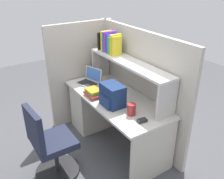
{
  "coord_description": "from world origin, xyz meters",
  "views": [
    {
      "loc": [
        2.32,
        -1.55,
        2.21
      ],
      "look_at": [
        0.0,
        -0.05,
        0.85
      ],
      "focal_mm": 39.35,
      "sensor_mm": 36.0,
      "label": 1
    }
  ],
  "objects_px": {
    "laptop": "(90,80)",
    "computer_mouse": "(142,120)",
    "backpack": "(112,95)",
    "office_chair": "(50,148)",
    "paper_cup": "(102,86)",
    "snack_canister": "(132,109)"
  },
  "relations": [
    {
      "from": "laptop",
      "to": "backpack",
      "type": "bearing_deg",
      "value": -6.25
    },
    {
      "from": "laptop",
      "to": "computer_mouse",
      "type": "relative_size",
      "value": 3.54
    },
    {
      "from": "snack_canister",
      "to": "laptop",
      "type": "bearing_deg",
      "value": 179.35
    },
    {
      "from": "computer_mouse",
      "to": "paper_cup",
      "type": "xyz_separation_m",
      "value": [
        -0.94,
        0.06,
        0.02
      ]
    },
    {
      "from": "backpack",
      "to": "office_chair",
      "type": "height_order",
      "value": "backpack"
    },
    {
      "from": "office_chair",
      "to": "paper_cup",
      "type": "bearing_deg",
      "value": -70.94
    },
    {
      "from": "backpack",
      "to": "computer_mouse",
      "type": "height_order",
      "value": "backpack"
    },
    {
      "from": "backpack",
      "to": "paper_cup",
      "type": "relative_size",
      "value": 3.71
    },
    {
      "from": "laptop",
      "to": "computer_mouse",
      "type": "xyz_separation_m",
      "value": [
        1.18,
        -0.0,
        -0.03
      ]
    },
    {
      "from": "office_chair",
      "to": "computer_mouse",
      "type": "bearing_deg",
      "value": -126.06
    },
    {
      "from": "laptop",
      "to": "paper_cup",
      "type": "xyz_separation_m",
      "value": [
        0.24,
        0.05,
        -0.01
      ]
    },
    {
      "from": "paper_cup",
      "to": "office_chair",
      "type": "height_order",
      "value": "office_chair"
    },
    {
      "from": "snack_canister",
      "to": "office_chair",
      "type": "distance_m",
      "value": 1.02
    },
    {
      "from": "computer_mouse",
      "to": "snack_canister",
      "type": "relative_size",
      "value": 0.78
    },
    {
      "from": "laptop",
      "to": "backpack",
      "type": "distance_m",
      "value": 0.7
    },
    {
      "from": "laptop",
      "to": "snack_canister",
      "type": "xyz_separation_m",
      "value": [
        1.0,
        -0.01,
        0.02
      ]
    },
    {
      "from": "backpack",
      "to": "computer_mouse",
      "type": "xyz_separation_m",
      "value": [
        0.48,
        0.07,
        -0.11
      ]
    },
    {
      "from": "backpack",
      "to": "paper_cup",
      "type": "bearing_deg",
      "value": 164.21
    },
    {
      "from": "laptop",
      "to": "paper_cup",
      "type": "relative_size",
      "value": 4.56
    },
    {
      "from": "laptop",
      "to": "backpack",
      "type": "relative_size",
      "value": 1.23
    },
    {
      "from": "computer_mouse",
      "to": "office_chair",
      "type": "distance_m",
      "value": 1.08
    },
    {
      "from": "snack_canister",
      "to": "paper_cup",
      "type": "bearing_deg",
      "value": 175.16
    }
  ]
}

